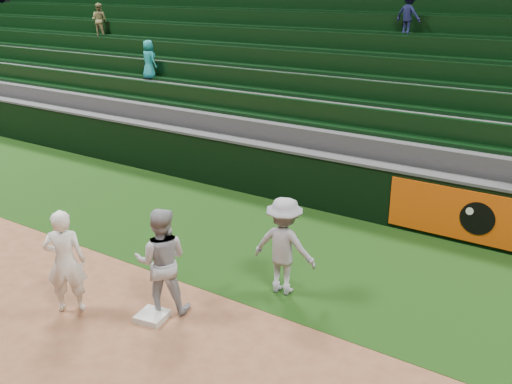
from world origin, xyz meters
TOP-DOWN VIEW (x-y plane):
  - ground at (0.00, 0.00)m, footprint 70.00×70.00m
  - foul_grass at (0.00, 3.00)m, footprint 36.00×4.20m
  - first_base at (0.04, -0.20)m, footprint 0.49×0.49m
  - first_baseman at (-1.19, -0.70)m, footprint 0.71×0.69m
  - baserunner at (0.01, 0.09)m, footprint 1.02×0.97m
  - base_coach at (1.24, 1.58)m, footprint 1.10×0.72m
  - field_wall at (0.03, 5.20)m, footprint 36.00×0.45m
  - stadium_seating at (-0.00, 8.97)m, footprint 36.00×5.95m

SIDE VIEW (x-z plane):
  - ground at x=0.00m, z-range 0.00..0.00m
  - foul_grass at x=0.00m, z-range 0.00..0.01m
  - first_base at x=0.04m, z-range 0.00..0.09m
  - field_wall at x=0.03m, z-range 0.01..1.26m
  - base_coach at x=1.24m, z-range 0.01..1.62m
  - first_baseman at x=-1.19m, z-range 0.00..1.64m
  - baserunner at x=0.01m, z-range 0.00..1.67m
  - stadium_seating at x=0.00m, z-range -0.73..4.12m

